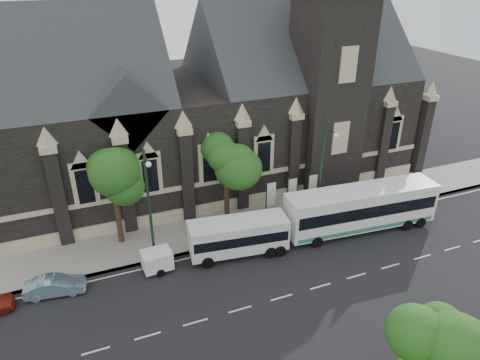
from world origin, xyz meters
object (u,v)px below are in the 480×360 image
shuttle_bus (238,235)px  sedan (55,286)px  street_lamp_mid (149,202)px  tour_coach (361,208)px  banner_flag_center (291,193)px  banner_flag_left (269,197)px  tree_park_east (436,332)px  street_lamp_near (322,170)px  tree_walk_right (228,158)px  banner_flag_right (311,189)px  tree_walk_left (115,177)px  box_trailer (157,260)px

shuttle_bus → sedan: 13.20m
street_lamp_mid → tour_coach: size_ratio=0.69×
banner_flag_center → banner_flag_left: bearing=180.0°
tree_park_east → street_lamp_mid: 19.32m
banner_flag_center → street_lamp_mid: bearing=-171.2°
shuttle_bus → sedan: (-13.16, 0.36, -1.02)m
street_lamp_near → sedan: (-20.99, -1.02, -4.47)m
tree_park_east → tree_walk_right: (-2.96, 20.04, 1.20)m
tour_coach → shuttle_bus: (-10.64, 0.57, -0.37)m
banner_flag_center → banner_flag_right: 2.00m
tree_walk_right → street_lamp_near: street_lamp_near is taller
tree_walk_right → street_lamp_near: bearing=-28.1°
street_lamp_mid → shuttle_bus: bearing=-12.6°
tree_walk_left → tour_coach: (18.61, -5.56, -3.70)m
banner_flag_right → street_lamp_mid: bearing=-172.4°
shuttle_bus → tree_park_east: bearing=-68.0°
street_lamp_near → banner_flag_center: 3.74m
tree_walk_right → sedan: 15.81m
tour_coach → box_trailer: 16.93m
street_lamp_near → banner_flag_left: size_ratio=2.25×
tree_walk_right → tree_walk_left: 9.01m
tree_walk_left → banner_flag_left: (12.08, -1.70, -3.35)m
banner_flag_right → tour_coach: bearing=-56.8°
banner_flag_center → sedan: size_ratio=1.02×
banner_flag_right → street_lamp_near: bearing=-98.6°
tree_park_east → tour_coach: bearing=65.4°
tree_park_east → street_lamp_mid: size_ratio=0.70×
tree_walk_left → banner_flag_right: size_ratio=1.91×
tree_walk_left → street_lamp_mid: street_lamp_mid is taller
street_lamp_near → banner_flag_right: (0.29, 1.91, -2.73)m
street_lamp_near → tree_walk_right: bearing=151.9°
tour_coach → sedan: 23.86m
street_lamp_near → street_lamp_mid: size_ratio=1.00×
banner_flag_left → box_trailer: banner_flag_left is taller
sedan → tree_walk_left: bearing=-40.9°
banner_flag_center → banner_flag_right: same height
banner_flag_left → banner_flag_right: (4.00, 0.00, 0.00)m
banner_flag_center → tree_walk_left: bearing=173.1°
street_lamp_near → banner_flag_right: size_ratio=2.25×
tour_coach → tree_walk_right: bearing=154.5°
tree_walk_left → street_lamp_mid: (1.80, -3.61, -0.62)m
tree_park_east → banner_flag_right: tree_park_east is taller
tour_coach → shuttle_bus: bearing=-178.5°
box_trailer → street_lamp_mid: bearing=83.6°
banner_flag_center → box_trailer: 12.80m
tree_walk_right → sedan: (-14.20, -4.64, -5.17)m
banner_flag_right → sedan: 21.55m
tree_walk_right → banner_flag_center: tree_walk_right is taller
tree_park_east → box_trailer: 18.77m
shuttle_bus → box_trailer: size_ratio=2.53×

